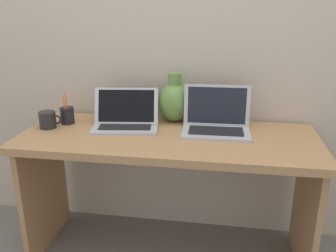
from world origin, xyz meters
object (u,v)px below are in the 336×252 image
green_vase (175,101)px  coffee_mug (48,120)px  laptop_left (126,117)px  laptop_right (216,119)px  pen_cup (67,115)px

green_vase → coffee_mug: (-0.67, -0.23, -0.07)m
laptop_left → coffee_mug: size_ratio=2.96×
green_vase → laptop_right: bearing=-28.9°
laptop_right → green_vase: bearing=151.1°
laptop_right → coffee_mug: bearing=-174.0°
laptop_right → coffee_mug: laptop_right is taller
laptop_left → coffee_mug: (-0.42, -0.08, -0.01)m
green_vase → pen_cup: size_ratio=1.54×
laptop_right → coffee_mug: (-0.91, -0.09, -0.02)m
coffee_mug → pen_cup: pen_cup is taller
green_vase → coffee_mug: green_vase is taller
laptop_right → laptop_left: bearing=-178.3°
laptop_left → laptop_right: (0.49, 0.01, 0.01)m
laptop_left → green_vase: bearing=30.9°
laptop_right → coffee_mug: size_ratio=2.84×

